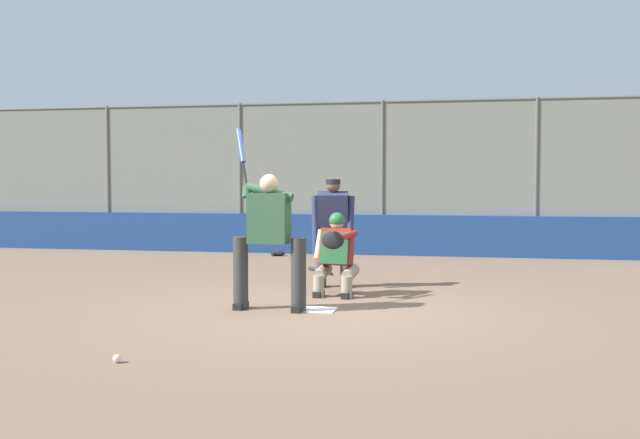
{
  "coord_description": "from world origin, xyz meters",
  "views": [
    {
      "loc": [
        -1.78,
        8.83,
        1.58
      ],
      "look_at": [
        0.17,
        -1.0,
        1.05
      ],
      "focal_mm": 42.0,
      "sensor_mm": 36.0,
      "label": 1
    }
  ],
  "objects_px": {
    "catcher_behind_plate": "(336,253)",
    "fielding_glove_on_dirt": "(278,253)",
    "batter_at_plate": "(268,236)",
    "umpire_home": "(333,229)",
    "spare_bat_near_backstop": "(318,270)",
    "baseball_loose": "(117,359)"
  },
  "relations": [
    {
      "from": "catcher_behind_plate",
      "to": "baseball_loose",
      "type": "xyz_separation_m",
      "value": [
        1.21,
        4.05,
        -0.55
      ]
    },
    {
      "from": "baseball_loose",
      "to": "batter_at_plate",
      "type": "bearing_deg",
      "value": -102.19
    },
    {
      "from": "batter_at_plate",
      "to": "baseball_loose",
      "type": "xyz_separation_m",
      "value": [
        0.6,
        2.79,
        -0.86
      ]
    },
    {
      "from": "umpire_home",
      "to": "baseball_loose",
      "type": "distance_m",
      "value": 5.0
    },
    {
      "from": "catcher_behind_plate",
      "to": "spare_bat_near_backstop",
      "type": "bearing_deg",
      "value": -68.59
    },
    {
      "from": "spare_bat_near_backstop",
      "to": "baseball_loose",
      "type": "relative_size",
      "value": 10.07
    },
    {
      "from": "spare_bat_near_backstop",
      "to": "fielding_glove_on_dirt",
      "type": "height_order",
      "value": "fielding_glove_on_dirt"
    },
    {
      "from": "batter_at_plate",
      "to": "spare_bat_near_backstop",
      "type": "bearing_deg",
      "value": -83.97
    },
    {
      "from": "spare_bat_near_backstop",
      "to": "batter_at_plate",
      "type": "bearing_deg",
      "value": 146.06
    },
    {
      "from": "catcher_behind_plate",
      "to": "fielding_glove_on_dirt",
      "type": "distance_m",
      "value": 5.49
    },
    {
      "from": "catcher_behind_plate",
      "to": "umpire_home",
      "type": "distance_m",
      "value": 0.84
    },
    {
      "from": "umpire_home",
      "to": "baseball_loose",
      "type": "height_order",
      "value": "umpire_home"
    },
    {
      "from": "catcher_behind_plate",
      "to": "baseball_loose",
      "type": "relative_size",
      "value": 15.39
    },
    {
      "from": "batter_at_plate",
      "to": "umpire_home",
      "type": "xyz_separation_m",
      "value": [
        -0.43,
        -2.04,
        -0.04
      ]
    },
    {
      "from": "umpire_home",
      "to": "fielding_glove_on_dirt",
      "type": "height_order",
      "value": "umpire_home"
    },
    {
      "from": "catcher_behind_plate",
      "to": "fielding_glove_on_dirt",
      "type": "bearing_deg",
      "value": -62.57
    },
    {
      "from": "umpire_home",
      "to": "spare_bat_near_backstop",
      "type": "relative_size",
      "value": 2.15
    },
    {
      "from": "catcher_behind_plate",
      "to": "spare_bat_near_backstop",
      "type": "relative_size",
      "value": 1.53
    },
    {
      "from": "catcher_behind_plate",
      "to": "fielding_glove_on_dirt",
      "type": "height_order",
      "value": "catcher_behind_plate"
    },
    {
      "from": "batter_at_plate",
      "to": "catcher_behind_plate",
      "type": "bearing_deg",
      "value": -112.03
    },
    {
      "from": "spare_bat_near_backstop",
      "to": "fielding_glove_on_dirt",
      "type": "bearing_deg",
      "value": -7.97
    },
    {
      "from": "spare_bat_near_backstop",
      "to": "umpire_home",
      "type": "bearing_deg",
      "value": 162.13
    }
  ]
}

